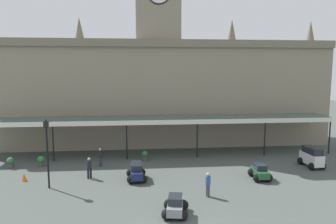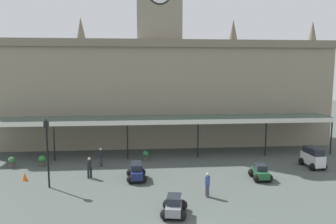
% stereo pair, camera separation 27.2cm
% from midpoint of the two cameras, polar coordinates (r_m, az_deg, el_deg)
% --- Properties ---
extents(station_building, '(38.28, 6.67, 20.41)m').
position_cam_midpoint_polar(station_building, '(36.40, -2.11, 4.63)').
color(station_building, gray).
rests_on(station_building, ground).
extents(entrance_canopy, '(34.07, 3.26, 3.81)m').
position_cam_midpoint_polar(entrance_canopy, '(31.18, -1.47, -1.21)').
color(entrance_canopy, '#38564C').
rests_on(entrance_canopy, ground).
extents(car_green_sedan, '(1.58, 2.09, 1.19)m').
position_cam_midpoint_polar(car_green_sedan, '(25.94, 16.02, -10.51)').
color(car_green_sedan, '#1E512D').
rests_on(car_green_sedan, ground).
extents(car_navy_estate, '(1.62, 2.29, 1.27)m').
position_cam_midpoint_polar(car_navy_estate, '(24.90, -6.06, -10.87)').
color(car_navy_estate, '#19214C').
rests_on(car_navy_estate, ground).
extents(car_white_van, '(1.66, 2.44, 1.77)m').
position_cam_midpoint_polar(car_white_van, '(30.50, 24.35, -7.58)').
color(car_white_van, silver).
rests_on(car_white_van, ground).
extents(car_grey_sedan, '(1.75, 2.18, 1.19)m').
position_cam_midpoint_polar(car_grey_sedan, '(19.19, 0.92, -16.78)').
color(car_grey_sedan, slate).
rests_on(car_grey_sedan, ground).
extents(pedestrian_beside_cars, '(0.34, 0.39, 1.67)m').
position_cam_midpoint_polar(pedestrian_beside_cars, '(21.68, 6.89, -12.75)').
color(pedestrian_beside_cars, '#3F384C').
rests_on(pedestrian_beside_cars, ground).
extents(pedestrian_crossing_forecourt, '(0.34, 0.34, 1.67)m').
position_cam_midpoint_polar(pedestrian_crossing_forecourt, '(28.51, -12.46, -7.90)').
color(pedestrian_crossing_forecourt, '#3F384C').
rests_on(pedestrian_crossing_forecourt, ground).
extents(pedestrian_near_entrance, '(0.35, 0.34, 1.67)m').
position_cam_midpoint_polar(pedestrian_near_entrance, '(25.74, -14.37, -9.64)').
color(pedestrian_near_entrance, black).
rests_on(pedestrian_near_entrance, ground).
extents(victorian_lamppost, '(0.30, 0.30, 5.02)m').
position_cam_midpoint_polar(victorian_lamppost, '(24.03, -21.36, -5.72)').
color(victorian_lamppost, black).
rests_on(victorian_lamppost, ground).
extents(traffic_cone, '(0.40, 0.40, 0.59)m').
position_cam_midpoint_polar(traffic_cone, '(27.01, -24.90, -10.66)').
color(traffic_cone, orange).
rests_on(traffic_cone, ground).
extents(planter_by_canopy, '(0.60, 0.60, 0.96)m').
position_cam_midpoint_polar(planter_by_canopy, '(29.79, -4.50, -7.91)').
color(planter_by_canopy, '#47423D').
rests_on(planter_by_canopy, ground).
extents(planter_near_kerb, '(0.60, 0.60, 0.96)m').
position_cam_midpoint_polar(planter_near_kerb, '(30.19, -22.26, -8.25)').
color(planter_near_kerb, '#47423D').
rests_on(planter_near_kerb, ground).
extents(planter_forecourt_centre, '(0.60, 0.60, 0.96)m').
position_cam_midpoint_polar(planter_forecourt_centre, '(30.83, -26.85, -8.18)').
color(planter_forecourt_centre, '#47423D').
rests_on(planter_forecourt_centre, ground).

